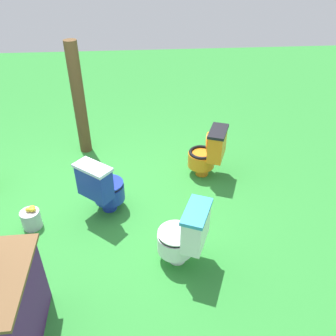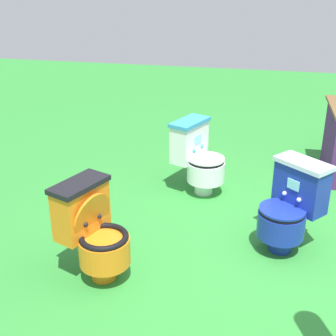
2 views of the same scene
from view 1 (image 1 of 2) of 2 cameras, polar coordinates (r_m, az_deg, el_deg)
ground at (r=4.48m, az=-12.09°, el=-6.05°), size 14.00×14.00×0.00m
toilet_orange at (r=4.75m, az=6.66°, el=2.61°), size 0.61×0.56×0.73m
toilet_blue at (r=4.14m, az=-10.65°, el=-3.12°), size 0.62×0.64×0.73m
toilet_white at (r=3.48m, az=2.71°, el=-10.94°), size 0.61×0.56×0.73m
wooden_post at (r=5.27m, az=-14.41°, el=10.76°), size 0.18×0.18×1.68m
lemon_bucket at (r=4.32m, az=-21.51°, el=-7.74°), size 0.22×0.22×0.28m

